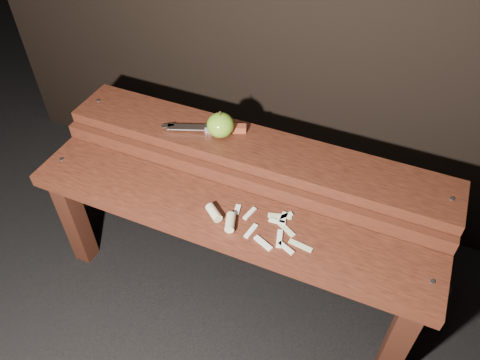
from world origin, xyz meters
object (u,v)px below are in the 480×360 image
at_px(knife, 218,128).
at_px(bench_rear_tier, 254,166).
at_px(bench_front_tier, 223,231).
at_px(apple, 220,125).

bearing_deg(knife, bench_rear_tier, -8.21).
bearing_deg(bench_front_tier, apple, 115.74).
relative_size(bench_rear_tier, knife, 4.77).
height_order(bench_rear_tier, apple, apple).
distance_m(bench_rear_tier, knife, 0.16).
bearing_deg(knife, bench_front_tier, -62.49).
distance_m(bench_rear_tier, apple, 0.17).
distance_m(bench_front_tier, knife, 0.32).
relative_size(bench_front_tier, bench_rear_tier, 1.00).
relative_size(bench_front_tier, apple, 13.97).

